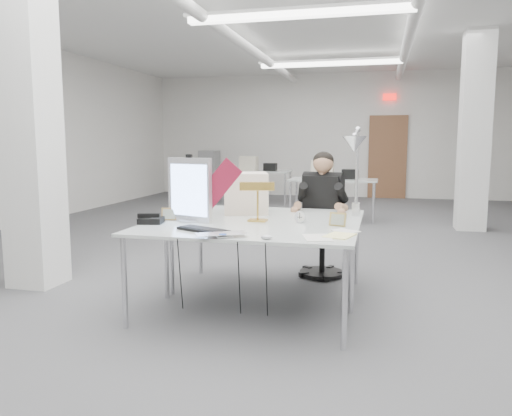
{
  "coord_description": "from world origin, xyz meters",
  "views": [
    {
      "loc": [
        1.06,
        -6.26,
        1.45
      ],
      "look_at": [
        -0.01,
        -2.0,
        0.86
      ],
      "focal_mm": 35.0,
      "sensor_mm": 36.0,
      "label": 1
    }
  ],
  "objects": [
    {
      "name": "bg_desk_b",
      "position": [
        -1.8,
        5.2,
        0.74
      ],
      "size": [
        1.6,
        0.8,
        0.02
      ],
      "primitive_type": "cube",
      "color": "silver",
      "rests_on": "room_shell"
    },
    {
      "name": "picture_frame_left",
      "position": [
        -0.75,
        -2.22,
        0.81
      ],
      "size": [
        0.15,
        0.06,
        0.11
      ],
      "primitive_type": "cube",
      "rotation": [
        -0.21,
        0.0,
        0.18
      ],
      "color": "#A47E46",
      "rests_on": "desk_main"
    },
    {
      "name": "pennant",
      "position": [
        -0.27,
        -2.28,
        1.09
      ],
      "size": [
        0.42,
        0.01,
        0.45
      ],
      "primitive_type": "cube",
      "rotation": [
        0.0,
        -0.87,
        0.01
      ],
      "color": "maroon",
      "rests_on": "monitor"
    },
    {
      "name": "paper_stack_c",
      "position": [
        0.81,
        -2.41,
        0.76
      ],
      "size": [
        0.24,
        0.22,
        0.01
      ],
      "primitive_type": "cube",
      "rotation": [
        0.0,
        0.0,
        -0.56
      ],
      "color": "silver",
      "rests_on": "desk_main"
    },
    {
      "name": "keyboard",
      "position": [
        -0.27,
        -2.67,
        0.77
      ],
      "size": [
        0.47,
        0.32,
        0.02
      ],
      "primitive_type": "cube",
      "rotation": [
        0.0,
        0.0,
        -0.42
      ],
      "color": "black",
      "rests_on": "desk_main"
    },
    {
      "name": "desk_phone",
      "position": [
        -0.83,
        -2.42,
        0.78
      ],
      "size": [
        0.23,
        0.21,
        0.05
      ],
      "primitive_type": "cube",
      "rotation": [
        0.0,
        0.0,
        0.19
      ],
      "color": "black",
      "rests_on": "desk_main"
    },
    {
      "name": "desk_main",
      "position": [
        0.0,
        -2.5,
        0.74
      ],
      "size": [
        1.8,
        0.9,
        0.02
      ],
      "primitive_type": "cube",
      "color": "silver",
      "rests_on": "room_shell"
    },
    {
      "name": "architect_lamp",
      "position": [
        0.84,
        -1.79,
        1.23
      ],
      "size": [
        0.39,
        0.78,
        0.95
      ],
      "primitive_type": null,
      "rotation": [
        0.0,
        0.0,
        -0.2
      ],
      "color": "#B7B7BC",
      "rests_on": "desk_second"
    },
    {
      "name": "room_shell",
      "position": [
        0.04,
        0.13,
        1.69
      ],
      "size": [
        10.04,
        14.04,
        3.24
      ],
      "color": "#4B4B4D",
      "rests_on": "ground"
    },
    {
      "name": "mouse",
      "position": [
        0.28,
        -2.87,
        0.77
      ],
      "size": [
        0.1,
        0.08,
        0.03
      ],
      "primitive_type": "ellipsoid",
      "rotation": [
        0.0,
        0.0,
        -0.41
      ],
      "color": "#A8A8AD",
      "rests_on": "desk_main"
    },
    {
      "name": "laptop",
      "position": [
        -0.03,
        -2.91,
        0.77
      ],
      "size": [
        0.44,
        0.39,
        0.03
      ],
      "primitive_type": "imported",
      "rotation": [
        0.0,
        0.0,
        0.51
      ],
      "color": "#BBBBC0",
      "rests_on": "desk_main"
    },
    {
      "name": "paper_stack_a",
      "position": [
        0.62,
        -2.72,
        0.76
      ],
      "size": [
        0.26,
        0.31,
        0.01
      ],
      "primitive_type": "cube",
      "rotation": [
        0.0,
        0.0,
        0.28
      ],
      "color": "silver",
      "rests_on": "desk_main"
    },
    {
      "name": "monitor",
      "position": [
        -0.54,
        -2.25,
        1.03
      ],
      "size": [
        0.44,
        0.17,
        0.55
      ],
      "primitive_type": "cube",
      "rotation": [
        0.0,
        0.0,
        -0.3
      ],
      "color": "silver",
      "rests_on": "desk_main"
    },
    {
      "name": "bankers_lamp",
      "position": [
        0.02,
        -2.1,
        0.93
      ],
      "size": [
        0.33,
        0.19,
        0.35
      ],
      "primitive_type": null,
      "rotation": [
        0.0,
        0.0,
        0.23
      ],
      "color": "gold",
      "rests_on": "desk_main"
    },
    {
      "name": "office_chair",
      "position": [
        0.47,
        -0.98,
        0.47
      ],
      "size": [
        0.54,
        0.54,
        0.94
      ],
      "primitive_type": null,
      "rotation": [
        0.0,
        0.0,
        -0.18
      ],
      "color": "black",
      "rests_on": "room_shell"
    },
    {
      "name": "beige_monitor",
      "position": [
        -0.21,
        -1.62,
        0.95
      ],
      "size": [
        0.51,
        0.5,
        0.39
      ],
      "primitive_type": "cube",
      "rotation": [
        0.0,
        0.0,
        0.31
      ],
      "color": "beige",
      "rests_on": "desk_second"
    },
    {
      "name": "desk_second",
      "position": [
        0.0,
        -1.6,
        0.74
      ],
      "size": [
        1.8,
        0.9,
        0.02
      ],
      "primitive_type": "cube",
      "color": "silver",
      "rests_on": "room_shell"
    },
    {
      "name": "picture_frame_right",
      "position": [
        0.72,
        -2.18,
        0.81
      ],
      "size": [
        0.15,
        0.08,
        0.11
      ],
      "primitive_type": "cube",
      "rotation": [
        -0.21,
        0.0,
        -0.31
      ],
      "color": "tan",
      "rests_on": "desk_main"
    },
    {
      "name": "filing_cabinet",
      "position": [
        -3.5,
        6.65,
        0.6
      ],
      "size": [
        0.45,
        0.55,
        1.2
      ],
      "primitive_type": "cube",
      "color": "gray",
      "rests_on": "room_shell"
    },
    {
      "name": "seated_person",
      "position": [
        0.47,
        -1.03,
        0.9
      ],
      "size": [
        0.56,
        0.65,
        0.86
      ],
      "primitive_type": null,
      "rotation": [
        0.0,
        0.0,
        -0.18
      ],
      "color": "black",
      "rests_on": "office_chair"
    },
    {
      "name": "desk_clock",
      "position": [
        0.39,
        -2.08,
        0.81
      ],
      "size": [
        0.11,
        0.05,
        0.1
      ],
      "primitive_type": "cylinder",
      "rotation": [
        1.57,
        0.0,
        0.25
      ],
      "color": "silver",
      "rests_on": "desk_main"
    },
    {
      "name": "bg_desk_a",
      "position": [
        0.2,
        3.0,
        0.74
      ],
      "size": [
        1.6,
        0.8,
        0.02
      ],
      "primitive_type": "cube",
      "color": "silver",
      "rests_on": "room_shell"
    },
    {
      "name": "paper_stack_b",
      "position": [
        0.77,
        -2.61,
        0.76
      ],
      "size": [
        0.25,
        0.3,
        0.01
      ],
      "primitive_type": "cube",
      "rotation": [
        0.0,
        0.0,
        -0.29
      ],
      "color": "#FFF598",
      "rests_on": "desk_main"
    }
  ]
}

